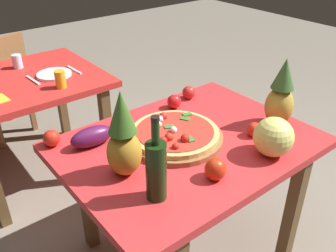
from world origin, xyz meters
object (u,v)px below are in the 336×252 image
(tomato_beside_pepper, at_px, (189,92))
(drinking_glass_juice, at_px, (60,79))
(dining_chair, at_px, (0,82))
(pineapple_right, at_px, (123,139))
(pizza, at_px, (174,132))
(pineapple_left, at_px, (281,96))
(pizza_board, at_px, (175,137))
(bell_pepper, at_px, (215,169))
(melon, at_px, (273,137))
(background_table, at_px, (25,94))
(tomato_at_corner, at_px, (52,138))
(dinner_plate, at_px, (54,74))
(tomato_by_bottle, at_px, (254,129))
(drinking_glass_water, at_px, (17,61))
(wine_bottle, at_px, (156,169))
(eggplant, at_px, (92,136))
(fork_utensil, at_px, (33,80))
(tomato_near_board, at_px, (174,101))
(display_table, at_px, (188,158))

(tomato_beside_pepper, bearing_deg, drinking_glass_juice, 130.35)
(dining_chair, distance_m, pineapple_right, 1.92)
(pizza, height_order, pineapple_left, pineapple_left)
(pizza_board, bearing_deg, bell_pepper, -99.94)
(melon, relative_size, tomato_beside_pepper, 2.35)
(background_table, relative_size, bell_pepper, 10.29)
(tomato_at_corner, distance_m, tomato_beside_pepper, 0.80)
(bell_pepper, distance_m, dinner_plate, 1.40)
(dining_chair, xyz_separation_m, tomato_at_corner, (-0.16, -1.50, 0.28))
(background_table, height_order, pineapple_right, pineapple_right)
(pizza_board, height_order, pineapple_left, pineapple_left)
(pineapple_right, bearing_deg, tomato_at_corner, 111.66)
(tomato_by_bottle, distance_m, drinking_glass_water, 1.66)
(wine_bottle, height_order, eggplant, wine_bottle)
(bell_pepper, distance_m, fork_utensil, 1.41)
(pizza_board, bearing_deg, fork_utensil, 103.43)
(eggplant, height_order, drinking_glass_water, drinking_glass_water)
(dining_chair, height_order, wine_bottle, wine_bottle)
(background_table, height_order, tomato_by_bottle, tomato_by_bottle)
(pizza_board, xyz_separation_m, dinner_plate, (-0.12, 1.08, -0.00))
(tomato_beside_pepper, distance_m, fork_utensil, 0.99)
(background_table, relative_size, drinking_glass_juice, 9.19)
(pizza_board, distance_m, pizza, 0.03)
(dining_chair, height_order, tomato_beside_pepper, dining_chair)
(tomato_near_board, distance_m, fork_utensil, 0.95)
(bell_pepper, height_order, tomato_at_corner, bell_pepper)
(display_table, height_order, dinner_plate, dinner_plate)
(tomato_by_bottle, bearing_deg, display_table, 150.73)
(bell_pepper, bearing_deg, fork_utensil, 98.25)
(pizza, height_order, bell_pepper, bell_pepper)
(bell_pepper, relative_size, drinking_glass_water, 1.02)
(melon, relative_size, dinner_plate, 0.78)
(background_table, xyz_separation_m, dinner_plate, (0.19, -0.08, 0.11))
(bell_pepper, xyz_separation_m, eggplant, (-0.26, 0.51, 0.00))
(pineapple_right, height_order, bell_pepper, pineapple_right)
(pizza, xyz_separation_m, fork_utensil, (-0.26, 1.08, -0.04))
(display_table, height_order, drinking_glass_juice, drinking_glass_juice)
(tomato_at_corner, distance_m, tomato_by_bottle, 0.92)
(tomato_by_bottle, height_order, tomato_near_board, tomato_near_board)
(pineapple_left, bearing_deg, pineapple_right, 171.02)
(eggplant, bearing_deg, pizza_board, -31.56)
(pizza, distance_m, eggplant, 0.37)
(drinking_glass_juice, bearing_deg, tomato_beside_pepper, -49.65)
(dinner_plate, bearing_deg, bell_pepper, -87.44)
(tomato_at_corner, bearing_deg, pineapple_left, -27.73)
(display_table, height_order, tomato_by_bottle, tomato_by_bottle)
(pineapple_right, relative_size, melon, 2.10)
(display_table, distance_m, pizza, 0.15)
(wine_bottle, xyz_separation_m, bell_pepper, (0.24, -0.05, -0.08))
(dining_chair, distance_m, pizza_board, 1.85)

